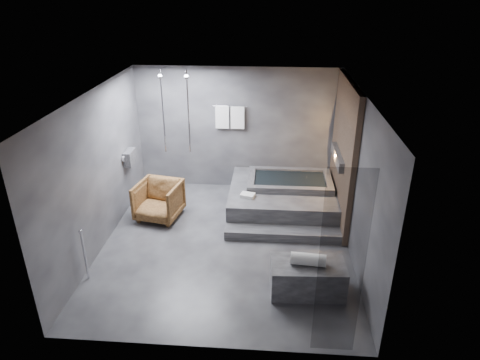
{
  "coord_description": "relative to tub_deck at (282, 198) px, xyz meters",
  "views": [
    {
      "loc": [
        0.76,
        -6.68,
        4.45
      ],
      "look_at": [
        0.24,
        0.3,
        1.17
      ],
      "focal_mm": 32.0,
      "sensor_mm": 36.0,
      "label": 1
    }
  ],
  "objects": [
    {
      "name": "driftwood_chair",
      "position": [
        -2.52,
        -0.59,
        0.14
      ],
      "size": [
        0.98,
        1.0,
        0.78
      ],
      "primitive_type": "imported",
      "rotation": [
        0.0,
        0.0,
        -0.19
      ],
      "color": "#402510",
      "rests_on": "ground"
    },
    {
      "name": "tub_step",
      "position": [
        0.0,
        -1.18,
        -0.16
      ],
      "size": [
        2.2,
        0.36,
        0.18
      ],
      "primitive_type": "cube",
      "color": "#2D2D2F",
      "rests_on": "ground"
    },
    {
      "name": "rolled_towel",
      "position": [
        0.34,
        -2.71,
        0.36
      ],
      "size": [
        0.55,
        0.24,
        0.19
      ],
      "primitive_type": "cylinder",
      "rotation": [
        0.0,
        1.57,
        -0.09
      ],
      "color": "white",
      "rests_on": "concrete_bench"
    },
    {
      "name": "deck_towel",
      "position": [
        -0.71,
        -0.51,
        0.29
      ],
      "size": [
        0.32,
        0.26,
        0.07
      ],
      "primitive_type": "cube",
      "rotation": [
        0.0,
        0.0,
        -0.26
      ],
      "color": "silver",
      "rests_on": "tub_deck"
    },
    {
      "name": "room",
      "position": [
        -0.65,
        -1.21,
        1.48
      ],
      "size": [
        5.0,
        5.04,
        2.82
      ],
      "color": "#28282A",
      "rests_on": "ground"
    },
    {
      "name": "concrete_bench",
      "position": [
        0.36,
        -2.69,
        0.01
      ],
      "size": [
        1.17,
        0.68,
        0.51
      ],
      "primitive_type": "cube",
      "rotation": [
        0.0,
        0.0,
        0.05
      ],
      "color": "#353538",
      "rests_on": "ground"
    },
    {
      "name": "tub_deck",
      "position": [
        0.0,
        0.0,
        0.0
      ],
      "size": [
        2.2,
        2.0,
        0.5
      ],
      "primitive_type": "cube",
      "color": "#2D2D2F",
      "rests_on": "ground"
    }
  ]
}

